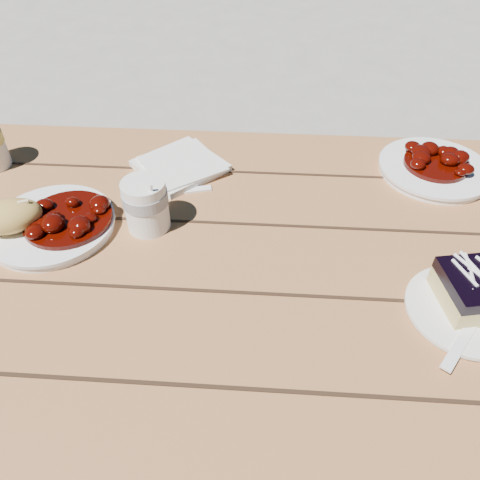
# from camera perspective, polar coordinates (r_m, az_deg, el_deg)

# --- Properties ---
(ground) EXTENTS (60.00, 60.00, 0.00)m
(ground) POSITION_cam_1_polar(r_m,az_deg,el_deg) (1.42, -8.48, -23.52)
(ground) COLOR gray
(ground) RESTS_ON ground
(picnic_table) EXTENTS (2.00, 1.55, 0.75)m
(picnic_table) POSITION_cam_1_polar(r_m,az_deg,el_deg) (0.92, -12.20, -8.48)
(picnic_table) COLOR brown
(picnic_table) RESTS_ON ground
(main_plate) EXTENTS (0.21, 0.21, 0.02)m
(main_plate) POSITION_cam_1_polar(r_m,az_deg,el_deg) (0.88, -21.95, 1.62)
(main_plate) COLOR white
(main_plate) RESTS_ON picnic_table
(goulash_stew) EXTENTS (0.15, 0.15, 0.04)m
(goulash_stew) POSITION_cam_1_polar(r_m,az_deg,el_deg) (0.85, -20.50, 3.24)
(goulash_stew) COLOR #3D0602
(goulash_stew) RESTS_ON main_plate
(bread_roll) EXTENTS (0.12, 0.11, 0.05)m
(bread_roll) POSITION_cam_1_polar(r_m,az_deg,el_deg) (0.87, -26.27, 2.60)
(bread_roll) COLOR gold
(bread_roll) RESTS_ON main_plate
(dessert_plate) EXTENTS (0.17, 0.17, 0.01)m
(dessert_plate) POSITION_cam_1_polar(r_m,az_deg,el_deg) (0.76, 25.75, -7.79)
(dessert_plate) COLOR white
(dessert_plate) RESTS_ON picnic_table
(blueberry_cake) EXTENTS (0.11, 0.11, 0.06)m
(blueberry_cake) POSITION_cam_1_polar(r_m,az_deg,el_deg) (0.75, 26.87, -5.37)
(blueberry_cake) COLOR #D5C274
(blueberry_cake) RESTS_ON dessert_plate
(fork_dessert) EXTENTS (0.11, 0.14, 0.00)m
(fork_dessert) POSITION_cam_1_polar(r_m,az_deg,el_deg) (0.72, 25.59, -10.78)
(fork_dessert) COLOR white
(fork_dessert) RESTS_ON dessert_plate
(coffee_cup) EXTENTS (0.07, 0.07, 0.09)m
(coffee_cup) POSITION_cam_1_polar(r_m,az_deg,el_deg) (0.81, -11.36, 4.20)
(coffee_cup) COLOR white
(coffee_cup) RESTS_ON picnic_table
(napkin_stack) EXTENTS (0.21, 0.21, 0.01)m
(napkin_stack) POSITION_cam_1_polar(r_m,az_deg,el_deg) (0.97, -7.29, 8.96)
(napkin_stack) COLOR white
(napkin_stack) RESTS_ON picnic_table
(fork_table) EXTENTS (0.16, 0.07, 0.00)m
(fork_table) POSITION_cam_1_polar(r_m,az_deg,el_deg) (0.91, -7.45, 5.89)
(fork_table) COLOR white
(fork_table) RESTS_ON picnic_table
(second_plate) EXTENTS (0.21, 0.21, 0.02)m
(second_plate) POSITION_cam_1_polar(r_m,az_deg,el_deg) (1.03, 22.58, 7.96)
(second_plate) COLOR white
(second_plate) RESTS_ON picnic_table
(second_stew) EXTENTS (0.13, 0.13, 0.04)m
(second_stew) POSITION_cam_1_polar(r_m,az_deg,el_deg) (1.01, 23.01, 9.30)
(second_stew) COLOR #3D0602
(second_stew) RESTS_ON second_plate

